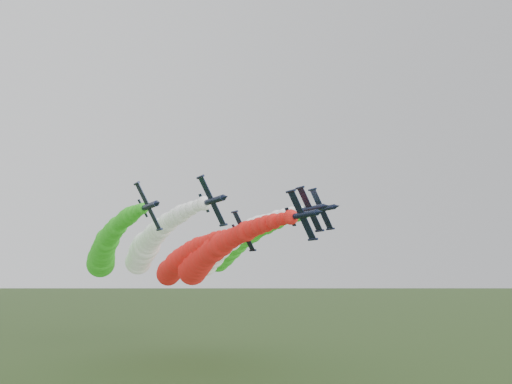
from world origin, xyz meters
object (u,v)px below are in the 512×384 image
jet_lead (206,258)px  jet_trail (178,263)px  jet_inner_left (147,247)px  jet_outer_left (105,250)px  jet_outer_right (233,248)px  jet_inner_right (220,250)px

jet_lead → jet_trail: jet_lead is taller
jet_inner_left → jet_outer_left: (-8.62, 10.90, -0.76)m
jet_trail → jet_outer_left: bearing=-163.9°
jet_lead → jet_outer_left: size_ratio=1.00×
jet_inner_left → jet_trail: 24.65m
jet_lead → jet_outer_left: bearing=142.5°
jet_inner_left → jet_outer_right: size_ratio=1.00×
jet_inner_right → jet_outer_right: jet_outer_right is taller
jet_inner_left → jet_inner_right: 22.12m
jet_inner_right → jet_lead: bearing=-136.3°
jet_outer_left → jet_lead: bearing=-37.5°
jet_inner_left → jet_lead: bearing=-25.2°
jet_outer_left → jet_inner_left: bearing=-51.7°
jet_lead → jet_inner_right: bearing=43.7°
jet_inner_left → jet_outer_left: jet_inner_left is taller
jet_trail → jet_inner_left: bearing=-132.0°
jet_lead → jet_inner_right: (7.65, 7.32, 2.69)m
jet_outer_right → jet_trail: jet_outer_right is taller
jet_outer_right → jet_trail: size_ratio=1.00×
jet_outer_right → jet_trail: bearing=138.8°
jet_lead → jet_outer_left: 29.19m
jet_outer_right → jet_lead: bearing=-139.3°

